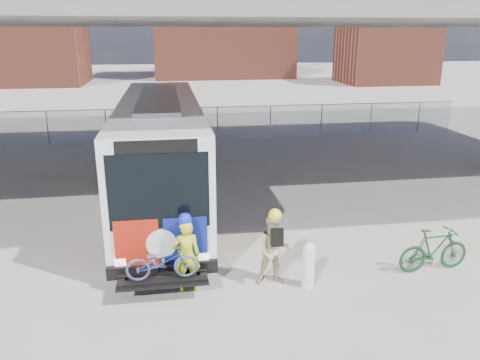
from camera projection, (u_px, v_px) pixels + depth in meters
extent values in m
plane|color=#9E9991|center=(228.00, 222.00, 14.76)|extent=(160.00, 160.00, 0.00)
cube|color=silver|center=(161.00, 147.00, 16.12)|extent=(2.55, 12.00, 3.20)
cube|color=black|center=(160.00, 126.00, 16.40)|extent=(2.61, 11.00, 1.28)
cube|color=black|center=(159.00, 191.00, 10.40)|extent=(2.24, 0.12, 1.76)
cube|color=black|center=(156.00, 146.00, 10.09)|extent=(1.78, 0.12, 0.30)
cube|color=black|center=(163.00, 269.00, 10.87)|extent=(2.55, 0.20, 0.30)
cube|color=#9E1B0C|center=(137.00, 245.00, 10.62)|extent=(1.00, 0.08, 1.20)
cube|color=navy|center=(186.00, 241.00, 10.78)|extent=(1.00, 0.08, 1.20)
cylinder|color=silver|center=(161.00, 243.00, 10.68)|extent=(0.70, 0.06, 0.70)
cube|color=gray|center=(158.00, 98.00, 15.62)|extent=(1.28, 7.20, 0.14)
cube|color=black|center=(163.00, 280.00, 10.40)|extent=(2.00, 0.70, 0.06)
cylinder|color=black|center=(118.00, 241.00, 12.24)|extent=(0.30, 1.00, 1.00)
cylinder|color=black|center=(206.00, 235.00, 12.58)|extent=(0.30, 1.00, 1.00)
cylinder|color=black|center=(136.00, 158.00, 20.34)|extent=(0.30, 1.00, 1.00)
cylinder|color=black|center=(190.00, 156.00, 20.68)|extent=(0.30, 1.00, 1.00)
cube|color=#9E1B0C|center=(112.00, 204.00, 12.54)|extent=(0.06, 2.60, 1.70)
cube|color=navy|center=(118.00, 186.00, 14.05)|extent=(0.06, 1.40, 1.70)
cube|color=#9E1B0C|center=(209.00, 199.00, 12.93)|extent=(0.06, 2.60, 1.70)
cube|color=navy|center=(204.00, 182.00, 14.43)|extent=(0.06, 1.40, 1.70)
imported|color=#445597|center=(162.00, 262.00, 10.26)|extent=(1.59, 0.58, 0.83)
cube|color=#605E59|center=(212.00, 2.00, 16.50)|extent=(40.00, 16.00, 1.50)
cylinder|color=gray|center=(48.00, 128.00, 24.62)|extent=(0.06, 0.06, 1.80)
cylinder|color=gray|center=(125.00, 126.00, 25.21)|extent=(0.06, 0.06, 1.80)
cylinder|color=gray|center=(199.00, 124.00, 25.80)|extent=(0.06, 0.06, 1.80)
cylinder|color=gray|center=(270.00, 122.00, 26.38)|extent=(0.06, 0.06, 1.80)
cylinder|color=gray|center=(338.00, 120.00, 26.97)|extent=(0.06, 0.06, 1.80)
cylinder|color=gray|center=(403.00, 118.00, 27.56)|extent=(0.06, 0.06, 1.80)
plane|color=gray|center=(199.00, 124.00, 25.80)|extent=(30.00, 0.00, 30.00)
cube|color=gray|center=(199.00, 107.00, 25.52)|extent=(30.00, 0.05, 0.04)
cube|color=brown|center=(19.00, 40.00, 53.01)|extent=(14.00, 10.00, 10.00)
cube|color=brown|center=(222.00, 31.00, 62.85)|extent=(18.00, 12.00, 12.00)
cube|color=brown|center=(386.00, 48.00, 54.79)|extent=(10.00, 8.00, 8.00)
cylinder|color=silver|center=(308.00, 268.00, 10.86)|extent=(0.29, 0.29, 0.98)
sphere|color=silver|center=(309.00, 248.00, 10.71)|extent=(0.29, 0.29, 0.29)
imported|color=#CCD916|center=(186.00, 256.00, 10.59)|extent=(0.66, 0.46, 1.74)
sphere|color=#1A22E1|center=(185.00, 219.00, 10.32)|extent=(0.30, 0.30, 0.30)
imported|color=tan|center=(274.00, 250.00, 10.89)|extent=(0.88, 0.71, 1.72)
sphere|color=#F7FF1A|center=(275.00, 215.00, 10.63)|extent=(0.30, 0.30, 0.30)
cube|color=black|center=(277.00, 237.00, 10.58)|extent=(0.29, 0.18, 0.40)
imported|color=#154320|center=(434.00, 250.00, 11.58)|extent=(1.91, 0.65, 1.13)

